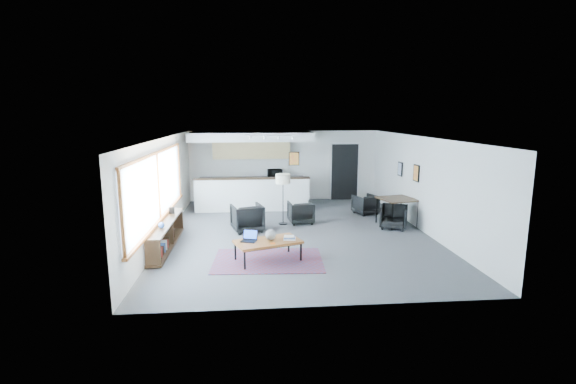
{
  "coord_description": "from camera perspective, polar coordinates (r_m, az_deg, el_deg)",
  "views": [
    {
      "loc": [
        -1.21,
        -11.0,
        3.2
      ],
      "look_at": [
        -0.2,
        0.4,
        1.06
      ],
      "focal_mm": 26.0,
      "sensor_mm": 36.0,
      "label": 1
    }
  ],
  "objects": [
    {
      "name": "dining_chair_near",
      "position": [
        12.22,
        14.25,
        -3.41
      ],
      "size": [
        0.79,
        0.77,
        0.63
      ],
      "primitive_type": "imported",
      "rotation": [
        0.0,
        0.0,
        -0.4
      ],
      "color": "black",
      "rests_on": "floor"
    },
    {
      "name": "armchair_left",
      "position": [
        11.63,
        -5.6,
        -3.34
      ],
      "size": [
        0.97,
        0.93,
        0.83
      ],
      "primitive_type": "imported",
      "rotation": [
        0.0,
        0.0,
        3.4
      ],
      "color": "black",
      "rests_on": "floor"
    },
    {
      "name": "dining_chair_far",
      "position": [
        13.81,
        10.52,
        -1.75
      ],
      "size": [
        0.73,
        0.71,
        0.59
      ],
      "primitive_type": "imported",
      "rotation": [
        0.0,
        0.0,
        3.52
      ],
      "color": "black",
      "rests_on": "floor"
    },
    {
      "name": "armchair_right",
      "position": [
        12.42,
        1.75,
        -2.65
      ],
      "size": [
        0.77,
        0.73,
        0.72
      ],
      "primitive_type": "imported",
      "rotation": [
        0.0,
        0.0,
        3.25
      ],
      "color": "black",
      "rests_on": "floor"
    },
    {
      "name": "track_light",
      "position": [
        13.23,
        -2.37,
        7.66
      ],
      "size": [
        1.6,
        0.07,
        0.15
      ],
      "color": "silver",
      "rests_on": "room"
    },
    {
      "name": "microwave",
      "position": [
        15.32,
        -1.82,
        2.71
      ],
      "size": [
        0.54,
        0.35,
        0.35
      ],
      "primitive_type": "imported",
      "rotation": [
        0.0,
        0.0,
        0.13
      ],
      "color": "black",
      "rests_on": "kitchenette"
    },
    {
      "name": "window",
      "position": [
        10.5,
        -17.36,
        0.52
      ],
      "size": [
        0.1,
        5.95,
        1.66
      ],
      "color": "#8CBFFF",
      "rests_on": "room"
    },
    {
      "name": "coffee_table",
      "position": [
        9.26,
        -2.77,
        -6.86
      ],
      "size": [
        1.59,
        1.19,
        0.46
      ],
      "rotation": [
        0.0,
        0.0,
        0.34
      ],
      "color": "brown",
      "rests_on": "floor"
    },
    {
      "name": "floor_lamp",
      "position": [
        12.12,
        -0.69,
        1.57
      ],
      "size": [
        0.55,
        0.55,
        1.5
      ],
      "rotation": [
        0.0,
        0.0,
        0.35
      ],
      "color": "black",
      "rests_on": "floor"
    },
    {
      "name": "wall_art_lower",
      "position": [
        12.43,
        17.13,
        2.48
      ],
      "size": [
        0.03,
        0.38,
        0.48
      ],
      "color": "black",
      "rests_on": "room"
    },
    {
      "name": "kilim_rug",
      "position": [
        9.4,
        -2.75,
        -9.31
      ],
      "size": [
        2.49,
        1.76,
        0.01
      ],
      "rotation": [
        0.0,
        0.0,
        -0.05
      ],
      "color": "#532C41",
      "rests_on": "floor"
    },
    {
      "name": "console",
      "position": [
        10.57,
        -16.32,
        -5.65
      ],
      "size": [
        0.35,
        3.0,
        0.8
      ],
      "color": "#311F11",
      "rests_on": "floor"
    },
    {
      "name": "book_stack",
      "position": [
        9.32,
        0.2,
        -6.28
      ],
      "size": [
        0.29,
        0.24,
        0.08
      ],
      "rotation": [
        0.0,
        0.0,
        -0.11
      ],
      "color": "silver",
      "rests_on": "coffee_table"
    },
    {
      "name": "coaster",
      "position": [
        9.05,
        -2.1,
        -7.04
      ],
      "size": [
        0.11,
        0.11,
        0.01
      ],
      "rotation": [
        0.0,
        0.0,
        0.03
      ],
      "color": "#E5590C",
      "rests_on": "coffee_table"
    },
    {
      "name": "kitchenette",
      "position": [
        14.82,
        -4.97,
        3.48
      ],
      "size": [
        4.2,
        1.96,
        2.6
      ],
      "color": "white",
      "rests_on": "floor"
    },
    {
      "name": "doorway",
      "position": [
        15.96,
        7.72,
        2.83
      ],
      "size": [
        1.1,
        0.12,
        2.15
      ],
      "color": "black",
      "rests_on": "room"
    },
    {
      "name": "room",
      "position": [
        11.23,
        1.22,
        0.83
      ],
      "size": [
        7.02,
        9.02,
        2.62
      ],
      "color": "#4A4A4D",
      "rests_on": "ground"
    },
    {
      "name": "wall_art_upper",
      "position": [
        13.64,
        15.08,
        3.06
      ],
      "size": [
        0.03,
        0.34,
        0.44
      ],
      "color": "black",
      "rests_on": "room"
    },
    {
      "name": "laptop",
      "position": [
        9.26,
        -5.28,
        -6.23
      ],
      "size": [
        0.39,
        0.35,
        0.23
      ],
      "rotation": [
        0.0,
        0.0,
        -0.32
      ],
      "color": "black",
      "rests_on": "coffee_table"
    },
    {
      "name": "dining_table",
      "position": [
        12.51,
        14.73,
        -1.15
      ],
      "size": [
        1.15,
        1.15,
        0.8
      ],
      "rotation": [
        0.0,
        0.0,
        0.25
      ],
      "color": "#311F11",
      "rests_on": "floor"
    },
    {
      "name": "ceramic_pot",
      "position": [
        9.26,
        -2.39,
        -5.87
      ],
      "size": [
        0.24,
        0.24,
        0.24
      ],
      "rotation": [
        0.0,
        0.0,
        0.23
      ],
      "color": "gray",
      "rests_on": "coffee_table"
    }
  ]
}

